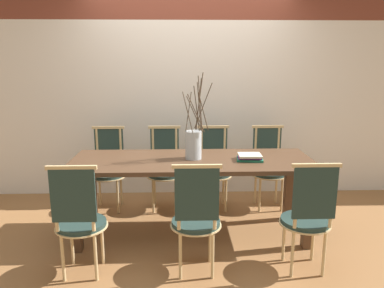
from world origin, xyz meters
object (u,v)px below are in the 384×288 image
(vase_centerpiece, at_px, (194,143))
(book_stack, at_px, (250,157))
(chair_near_center, at_px, (308,215))
(chair_far_center, at_px, (214,166))
(dining_table, at_px, (192,170))

(vase_centerpiece, distance_m, book_stack, 0.55)
(vase_centerpiece, xyz_separation_m, book_stack, (0.53, -0.07, -0.12))
(chair_near_center, xyz_separation_m, chair_far_center, (-0.62, 1.43, 0.00))
(dining_table, distance_m, vase_centerpiece, 0.26)
(book_stack, bearing_deg, chair_far_center, 109.58)
(chair_far_center, xyz_separation_m, book_stack, (0.27, -0.76, 0.30))
(chair_far_center, bearing_deg, chair_near_center, 113.42)
(chair_near_center, bearing_deg, vase_centerpiece, 139.94)
(dining_table, distance_m, book_stack, 0.57)
(chair_near_center, relative_size, book_stack, 3.55)
(chair_far_center, bearing_deg, vase_centerpiece, 69.54)
(dining_table, xyz_separation_m, vase_centerpiece, (0.02, 0.02, 0.26))
(chair_far_center, height_order, book_stack, chair_far_center)
(chair_near_center, bearing_deg, dining_table, 141.33)
(chair_far_center, bearing_deg, book_stack, 109.58)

